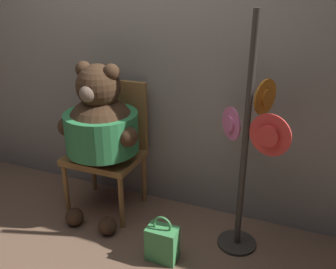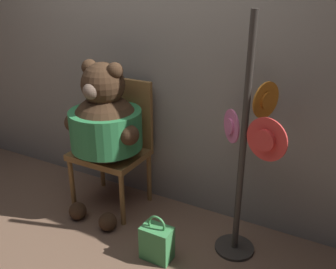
# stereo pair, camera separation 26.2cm
# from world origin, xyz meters

# --- Properties ---
(ground_plane) EXTENTS (14.00, 14.00, 0.00)m
(ground_plane) POSITION_xyz_m (0.00, 0.00, 0.00)
(ground_plane) COLOR brown
(wall_back) EXTENTS (8.00, 0.10, 2.27)m
(wall_back) POSITION_xyz_m (0.00, 0.68, 1.14)
(wall_back) COLOR gray
(wall_back) RESTS_ON ground_plane
(chair) EXTENTS (0.57, 0.46, 1.06)m
(chair) POSITION_xyz_m (-0.22, 0.42, 0.57)
(chair) COLOR olive
(chair) RESTS_ON ground_plane
(teddy_bear) EXTENTS (0.67, 0.59, 1.25)m
(teddy_bear) POSITION_xyz_m (-0.18, 0.25, 0.76)
(teddy_bear) COLOR #3D2819
(teddy_bear) RESTS_ON ground_plane
(hat_display_rack) EXTENTS (0.50, 0.42, 1.65)m
(hat_display_rack) POSITION_xyz_m (0.94, 0.30, 0.75)
(hat_display_rack) COLOR #332D28
(hat_display_rack) RESTS_ON ground_plane
(handbag_on_ground) EXTENTS (0.21, 0.13, 0.35)m
(handbag_on_ground) POSITION_xyz_m (0.46, -0.08, 0.13)
(handbag_on_ground) COLOR #479E56
(handbag_on_ground) RESTS_ON ground_plane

